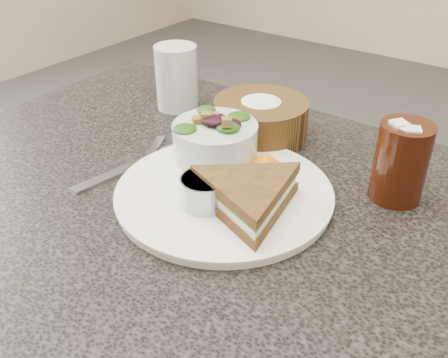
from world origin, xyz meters
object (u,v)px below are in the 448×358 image
bread_basket (261,113)px  cola_glass (402,158)px  dinner_plate (224,193)px  water_glass (177,77)px  dressing_ramekin (205,191)px  sandwich (248,196)px  salad_bowl (215,135)px

bread_basket → cola_glass: size_ratio=1.28×
dinner_plate → water_glass: (-0.25, 0.20, 0.05)m
dinner_plate → dressing_ramekin: bearing=-90.0°
bread_basket → water_glass: size_ratio=1.33×
cola_glass → dinner_plate: bearing=-143.5°
sandwich → dinner_plate: bearing=179.1°
dressing_ramekin → water_glass: 0.35m
dinner_plate → bread_basket: bearing=107.6°
cola_glass → salad_bowl: bearing=-164.0°
dinner_plate → dressing_ramekin: size_ratio=4.49×
cola_glass → water_glass: bearing=172.7°
salad_bowl → bread_basket: 0.12m
salad_bowl → cola_glass: (0.26, 0.07, 0.01)m
dinner_plate → cola_glass: size_ratio=2.42×
sandwich → salad_bowl: (-0.12, 0.09, 0.01)m
bread_basket → dressing_ramekin: bearing=-75.5°
sandwich → water_glass: 0.38m
dressing_ramekin → bread_basket: bearing=104.5°
dinner_plate → sandwich: size_ratio=1.74×
dinner_plate → bread_basket: 0.20m
sandwich → cola_glass: 0.21m
dressing_ramekin → cola_glass: cola_glass is taller
sandwich → dressing_ramekin: size_ratio=2.58×
salad_bowl → water_glass: size_ratio=1.09×
bread_basket → water_glass: (-0.19, 0.01, 0.01)m
bread_basket → water_glass: 0.19m
dinner_plate → sandwich: sandwich is taller
cola_glass → dressing_ramekin: bearing=-136.3°
water_glass → sandwich: bearing=-35.5°
salad_bowl → cola_glass: cola_glass is taller
dinner_plate → dressing_ramekin: 0.05m
water_glass → bread_basket: bearing=-4.1°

